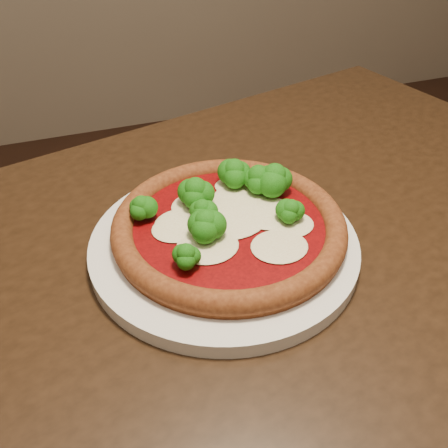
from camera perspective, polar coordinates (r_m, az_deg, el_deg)
name	(u,v)px	position (r m, az deg, el deg)	size (l,w,h in m)	color
dining_table	(271,341)	(0.63, 5.36, -13.19)	(1.31, 1.10, 0.75)	black
plate	(224,245)	(0.59, 0.00, -2.36)	(0.32, 0.32, 0.02)	silver
pizza	(229,220)	(0.59, 0.55, 0.41)	(0.28, 0.28, 0.06)	brown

